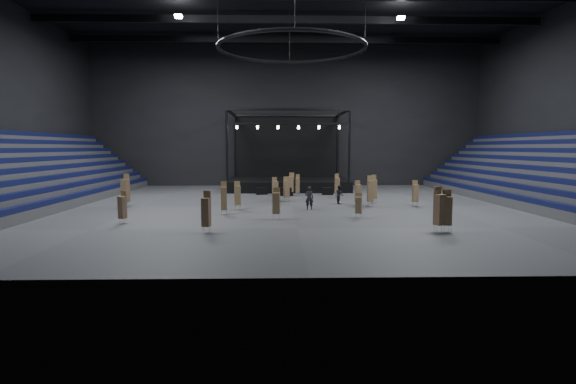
{
  "coord_description": "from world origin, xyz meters",
  "views": [
    {
      "loc": [
        -1.26,
        -37.61,
        4.93
      ],
      "look_at": [
        -0.36,
        -2.0,
        1.4
      ],
      "focal_mm": 28.0,
      "sensor_mm": 36.0,
      "label": 1
    }
  ],
  "objects_px": {
    "chair_stack_1": "(337,186)",
    "chair_stack_6": "(374,189)",
    "crew_member": "(340,195)",
    "flight_case_left": "(262,191)",
    "chair_stack_3": "(415,193)",
    "chair_stack_9": "(237,195)",
    "chair_stack_5": "(371,191)",
    "chair_stack_11": "(440,209)",
    "chair_stack_10": "(224,198)",
    "chair_stack_15": "(275,189)",
    "chair_stack_13": "(125,190)",
    "chair_stack_0": "(286,189)",
    "flight_case_right": "(328,191)",
    "chair_stack_8": "(298,185)",
    "man_center": "(309,198)",
    "flight_case_mid": "(286,192)",
    "chair_stack_4": "(447,210)",
    "chair_stack_12": "(206,211)",
    "stage": "(287,177)",
    "chair_stack_2": "(276,203)",
    "chair_stack_16": "(291,184)",
    "chair_stack_7": "(122,207)",
    "chair_stack_17": "(358,193)",
    "chair_stack_14": "(359,205)"
  },
  "relations": [
    {
      "from": "flight_case_left",
      "to": "chair_stack_8",
      "type": "distance_m",
      "value": 4.06
    },
    {
      "from": "chair_stack_7",
      "to": "chair_stack_12",
      "type": "height_order",
      "value": "chair_stack_12"
    },
    {
      "from": "chair_stack_8",
      "to": "chair_stack_10",
      "type": "xyz_separation_m",
      "value": [
        -6.03,
        -12.77,
        0.11
      ]
    },
    {
      "from": "flight_case_right",
      "to": "chair_stack_12",
      "type": "distance_m",
      "value": 22.81
    },
    {
      "from": "chair_stack_12",
      "to": "flight_case_right",
      "type": "bearing_deg",
      "value": 78.76
    },
    {
      "from": "chair_stack_6",
      "to": "crew_member",
      "type": "distance_m",
      "value": 3.28
    },
    {
      "from": "chair_stack_6",
      "to": "chair_stack_9",
      "type": "bearing_deg",
      "value": -161.63
    },
    {
      "from": "chair_stack_0",
      "to": "chair_stack_11",
      "type": "relative_size",
      "value": 0.86
    },
    {
      "from": "chair_stack_1",
      "to": "chair_stack_7",
      "type": "height_order",
      "value": "chair_stack_1"
    },
    {
      "from": "stage",
      "to": "flight_case_left",
      "type": "xyz_separation_m",
      "value": [
        -2.83,
        -6.76,
        -1.06
      ]
    },
    {
      "from": "chair_stack_1",
      "to": "chair_stack_8",
      "type": "distance_m",
      "value": 4.27
    },
    {
      "from": "flight_case_mid",
      "to": "chair_stack_6",
      "type": "height_order",
      "value": "chair_stack_6"
    },
    {
      "from": "chair_stack_2",
      "to": "chair_stack_9",
      "type": "bearing_deg",
      "value": 128.26
    },
    {
      "from": "chair_stack_3",
      "to": "chair_stack_4",
      "type": "distance_m",
      "value": 11.75
    },
    {
      "from": "chair_stack_3",
      "to": "chair_stack_7",
      "type": "xyz_separation_m",
      "value": [
        -21.69,
        -8.13,
        -0.05
      ]
    },
    {
      "from": "chair_stack_0",
      "to": "chair_stack_4",
      "type": "bearing_deg",
      "value": -79.58
    },
    {
      "from": "chair_stack_14",
      "to": "chair_stack_16",
      "type": "xyz_separation_m",
      "value": [
        -4.25,
        14.59,
        0.32
      ]
    },
    {
      "from": "chair_stack_9",
      "to": "chair_stack_13",
      "type": "height_order",
      "value": "chair_stack_13"
    },
    {
      "from": "chair_stack_9",
      "to": "chair_stack_17",
      "type": "relative_size",
      "value": 1.05
    },
    {
      "from": "stage",
      "to": "flight_case_right",
      "type": "height_order",
      "value": "stage"
    },
    {
      "from": "chair_stack_1",
      "to": "chair_stack_11",
      "type": "height_order",
      "value": "chair_stack_11"
    },
    {
      "from": "crew_member",
      "to": "chair_stack_15",
      "type": "bearing_deg",
      "value": 61.24
    },
    {
      "from": "crew_member",
      "to": "stage",
      "type": "bearing_deg",
      "value": 7.61
    },
    {
      "from": "chair_stack_9",
      "to": "man_center",
      "type": "relative_size",
      "value": 1.21
    },
    {
      "from": "chair_stack_1",
      "to": "chair_stack_6",
      "type": "relative_size",
      "value": 0.95
    },
    {
      "from": "flight_case_mid",
      "to": "chair_stack_4",
      "type": "bearing_deg",
      "value": -66.06
    },
    {
      "from": "chair_stack_9",
      "to": "chair_stack_10",
      "type": "bearing_deg",
      "value": -116.7
    },
    {
      "from": "chair_stack_15",
      "to": "man_center",
      "type": "height_order",
      "value": "chair_stack_15"
    },
    {
      "from": "chair_stack_0",
      "to": "flight_case_right",
      "type": "bearing_deg",
      "value": 31.79
    },
    {
      "from": "flight_case_left",
      "to": "chair_stack_0",
      "type": "height_order",
      "value": "chair_stack_0"
    },
    {
      "from": "chair_stack_3",
      "to": "chair_stack_5",
      "type": "bearing_deg",
      "value": -180.0
    },
    {
      "from": "chair_stack_8",
      "to": "chair_stack_10",
      "type": "relative_size",
      "value": 0.9
    },
    {
      "from": "chair_stack_11",
      "to": "chair_stack_3",
      "type": "bearing_deg",
      "value": 56.4
    },
    {
      "from": "chair_stack_6",
      "to": "chair_stack_9",
      "type": "distance_m",
      "value": 12.52
    },
    {
      "from": "chair_stack_12",
      "to": "chair_stack_0",
      "type": "bearing_deg",
      "value": 84.93
    },
    {
      "from": "chair_stack_12",
      "to": "chair_stack_13",
      "type": "relative_size",
      "value": 0.88
    },
    {
      "from": "chair_stack_5",
      "to": "man_center",
      "type": "height_order",
      "value": "chair_stack_5"
    },
    {
      "from": "chair_stack_13",
      "to": "crew_member",
      "type": "xyz_separation_m",
      "value": [
        17.97,
        1.91,
        -0.61
      ]
    },
    {
      "from": "chair_stack_17",
      "to": "flight_case_left",
      "type": "bearing_deg",
      "value": 123.76
    },
    {
      "from": "chair_stack_0",
      "to": "chair_stack_13",
      "type": "distance_m",
      "value": 13.91
    },
    {
      "from": "chair_stack_9",
      "to": "chair_stack_5",
      "type": "bearing_deg",
      "value": -1.07
    },
    {
      "from": "chair_stack_15",
      "to": "man_center",
      "type": "relative_size",
      "value": 1.18
    },
    {
      "from": "flight_case_left",
      "to": "chair_stack_4",
      "type": "distance_m",
      "value": 24.35
    },
    {
      "from": "chair_stack_8",
      "to": "chair_stack_15",
      "type": "xyz_separation_m",
      "value": [
        -2.29,
        -4.55,
        0.02
      ]
    },
    {
      "from": "chair_stack_5",
      "to": "chair_stack_16",
      "type": "height_order",
      "value": "chair_stack_5"
    },
    {
      "from": "flight_case_left",
      "to": "chair_stack_3",
      "type": "relative_size",
      "value": 0.53
    },
    {
      "from": "chair_stack_8",
      "to": "chair_stack_13",
      "type": "xyz_separation_m",
      "value": [
        -14.6,
        -8.57,
        0.28
      ]
    },
    {
      "from": "chair_stack_1",
      "to": "chair_stack_9",
      "type": "height_order",
      "value": "chair_stack_1"
    },
    {
      "from": "chair_stack_2",
      "to": "chair_stack_10",
      "type": "xyz_separation_m",
      "value": [
        -3.86,
        2.28,
        0.09
      ]
    },
    {
      "from": "chair_stack_10",
      "to": "chair_stack_15",
      "type": "relative_size",
      "value": 1.11
    }
  ]
}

